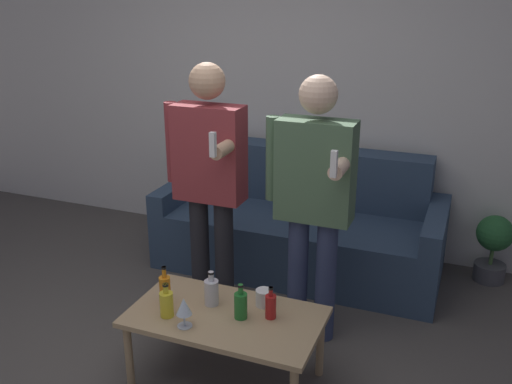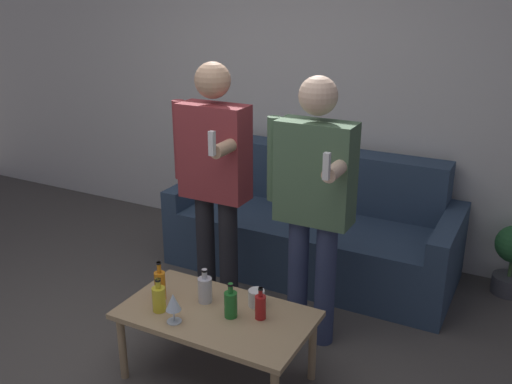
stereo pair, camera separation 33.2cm
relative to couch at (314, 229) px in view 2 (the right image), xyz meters
The scene contains 12 objects.
wall_back 1.18m from the couch, 126.12° to the left, with size 8.00×0.06×2.70m.
couch is the anchor object (origin of this frame).
coffee_table 1.51m from the couch, 88.29° to the right, with size 1.04×0.58×0.42m.
bottle_orange 1.66m from the couch, 98.30° to the right, with size 0.07×0.07×0.19m.
bottle_green 1.52m from the couch, 84.92° to the right, with size 0.07×0.07×0.20m.
bottle_dark 1.49m from the couch, 79.02° to the right, with size 0.06×0.06×0.18m.
bottle_yellow 1.58m from the couch, 101.32° to the right, with size 0.06×0.06×0.23m.
bottle_red 1.45m from the couch, 92.77° to the right, with size 0.08×0.08×0.20m.
wine_glass_near 1.71m from the couch, 93.54° to the right, with size 0.08×0.08×0.16m.
cup_on_table 1.37m from the couch, 81.41° to the right, with size 0.09×0.09×0.09m.
person_standing_left 1.14m from the couch, 112.32° to the right, with size 0.52×0.43×1.66m.
person_standing_right 1.16m from the couch, 69.27° to the right, with size 0.52×0.43×1.63m.
Camera 2 is at (1.82, -1.96, 2.09)m, focal length 40.00 mm.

